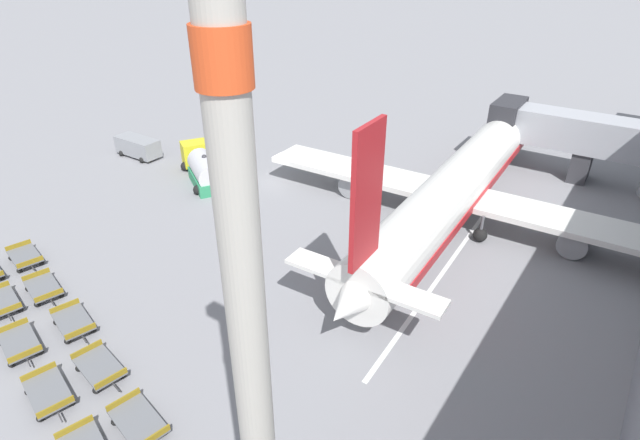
# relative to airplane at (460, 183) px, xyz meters

# --- Properties ---
(ground_plane) EXTENTS (500.00, 500.00, 0.00)m
(ground_plane) POSITION_rel_airplane_xyz_m (-15.93, -3.28, -2.90)
(ground_plane) COLOR gray
(jet_bridge) EXTENTS (18.43, 5.35, 6.33)m
(jet_bridge) POSITION_rel_airplane_xyz_m (8.80, 13.38, 0.85)
(jet_bridge) COLOR #A8AAB2
(jet_bridge) RESTS_ON ground_plane
(airplane) EXTENTS (33.32, 39.97, 12.48)m
(airplane) POSITION_rel_airplane_xyz_m (0.00, 0.00, 0.00)
(airplane) COLOR white
(airplane) RESTS_ON ground_plane
(fuel_tanker_primary) EXTENTS (8.12, 6.14, 3.02)m
(fuel_tanker_primary) POSITION_rel_airplane_xyz_m (-21.65, -7.18, -1.61)
(fuel_tanker_primary) COLOR yellow
(fuel_tanker_primary) RESTS_ON ground_plane
(service_van) EXTENTS (5.03, 2.54, 2.00)m
(service_van) POSITION_rel_airplane_xyz_m (-31.75, -6.79, -1.80)
(service_van) COLOR gray
(service_van) RESTS_ON ground_plane
(baggage_dolly_row_near_col_b) EXTENTS (3.76, 2.28, 0.92)m
(baggage_dolly_row_near_col_b) POSITION_rel_airplane_xyz_m (-18.13, -27.21, -2.41)
(baggage_dolly_row_near_col_b) COLOR slate
(baggage_dolly_row_near_col_b) RESTS_ON ground_plane
(baggage_dolly_row_near_col_c) EXTENTS (3.76, 2.33, 0.92)m
(baggage_dolly_row_near_col_c) POSITION_rel_airplane_xyz_m (-13.68, -28.41, -2.41)
(baggage_dolly_row_near_col_c) COLOR slate
(baggage_dolly_row_near_col_c) RESTS_ON ground_plane
(baggage_dolly_row_near_col_d) EXTENTS (3.76, 2.33, 0.92)m
(baggage_dolly_row_near_col_d) POSITION_rel_airplane_xyz_m (-9.13, -29.37, -2.41)
(baggage_dolly_row_near_col_d) COLOR slate
(baggage_dolly_row_near_col_d) RESTS_ON ground_plane
(baggage_dolly_row_mid_a_col_a) EXTENTS (3.76, 2.27, 0.92)m
(baggage_dolly_row_mid_a_col_a) POSITION_rel_airplane_xyz_m (-21.93, -23.78, -2.41)
(baggage_dolly_row_mid_a_col_a) COLOR slate
(baggage_dolly_row_mid_a_col_a) RESTS_ON ground_plane
(baggage_dolly_row_mid_a_col_b) EXTENTS (3.76, 2.33, 0.92)m
(baggage_dolly_row_mid_a_col_b) POSITION_rel_airplane_xyz_m (-17.42, -24.99, -2.41)
(baggage_dolly_row_mid_a_col_b) COLOR slate
(baggage_dolly_row_mid_a_col_b) RESTS_ON ground_plane
(baggage_dolly_row_mid_a_col_c) EXTENTS (3.76, 2.34, 0.92)m
(baggage_dolly_row_mid_a_col_c) POSITION_rel_airplane_xyz_m (-12.89, -25.72, -2.41)
(baggage_dolly_row_mid_a_col_c) COLOR slate
(baggage_dolly_row_mid_a_col_c) RESTS_ON ground_plane
(baggage_dolly_row_mid_a_col_d) EXTENTS (3.75, 2.13, 0.92)m
(baggage_dolly_row_mid_a_col_d) POSITION_rel_airplane_xyz_m (-8.55, -26.95, -2.41)
(baggage_dolly_row_mid_a_col_d) COLOR slate
(baggage_dolly_row_mid_a_col_d) RESTS_ON ground_plane
(baggage_dolly_row_mid_a_col_e) EXTENTS (3.75, 2.19, 0.92)m
(baggage_dolly_row_mid_a_col_e) POSITION_rel_airplane_xyz_m (-4.12, -27.93, -2.41)
(baggage_dolly_row_mid_a_col_e) COLOR slate
(baggage_dolly_row_mid_a_col_e) RESTS_ON ground_plane
(apron_light_mast) EXTENTS (2.00, 0.70, 23.82)m
(apron_light_mast) POSITION_rel_airplane_xyz_m (7.87, -32.21, 10.89)
(apron_light_mast) COLOR #ADA89E
(apron_light_mast) RESTS_ON ground_plane
(stand_guidance_stripe) EXTENTS (1.41, 22.60, 0.01)m
(stand_guidance_stripe) POSITION_rel_airplane_xyz_m (2.38, -8.34, -2.89)
(stand_guidance_stripe) COLOR white
(stand_guidance_stripe) RESTS_ON ground_plane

